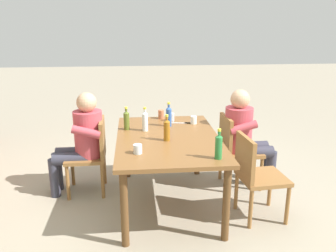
{
  "coord_description": "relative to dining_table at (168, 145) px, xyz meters",
  "views": [
    {
      "loc": [
        -3.5,
        0.34,
        1.94
      ],
      "look_at": [
        0.0,
        0.0,
        0.88
      ],
      "focal_mm": 38.05,
      "sensor_mm": 36.0,
      "label": 1
    }
  ],
  "objects": [
    {
      "name": "cup_white",
      "position": [
        0.46,
        -0.35,
        0.13
      ],
      "size": [
        0.07,
        0.07,
        0.09
      ],
      "primitive_type": "cylinder",
      "color": "white",
      "rests_on": "dining_table"
    },
    {
      "name": "person_in_white_shirt",
      "position": [
        0.37,
        0.94,
        -0.02
      ],
      "size": [
        0.47,
        0.62,
        1.18
      ],
      "color": "#B7424C",
      "rests_on": "ground_plane"
    },
    {
      "name": "cup_glass",
      "position": [
        -0.44,
        0.32,
        0.13
      ],
      "size": [
        0.08,
        0.08,
        0.09
      ],
      "primitive_type": "cylinder",
      "color": "silver",
      "rests_on": "dining_table"
    },
    {
      "name": "ground_plane",
      "position": [
        0.0,
        0.0,
        -0.68
      ],
      "size": [
        24.0,
        24.0,
        0.0
      ],
      "primitive_type": "plane",
      "color": "gray"
    },
    {
      "name": "bottle_blue",
      "position": [
        0.39,
        -0.05,
        0.21
      ],
      "size": [
        0.06,
        0.06,
        0.28
      ],
      "color": "#2D56A3",
      "rests_on": "dining_table"
    },
    {
      "name": "bottle_olive",
      "position": [
        0.31,
        0.43,
        0.2
      ],
      "size": [
        0.06,
        0.06,
        0.26
      ],
      "color": "#566623",
      "rests_on": "dining_table"
    },
    {
      "name": "bottle_amber",
      "position": [
        -0.11,
        0.02,
        0.2
      ],
      "size": [
        0.06,
        0.06,
        0.27
      ],
      "color": "#996019",
      "rests_on": "dining_table"
    },
    {
      "name": "chair_near_right",
      "position": [
        0.36,
        -0.83,
        -0.19
      ],
      "size": [
        0.46,
        0.46,
        0.87
      ],
      "color": "olive",
      "rests_on": "ground_plane"
    },
    {
      "name": "chair_near_left",
      "position": [
        -0.37,
        -0.83,
        -0.19
      ],
      "size": [
        0.48,
        0.48,
        0.87
      ],
      "color": "olive",
      "rests_on": "ground_plane"
    },
    {
      "name": "table_knife",
      "position": [
        0.49,
        -0.23,
        0.09
      ],
      "size": [
        0.05,
        0.24,
        0.01
      ],
      "color": "silver",
      "rests_on": "dining_table"
    },
    {
      "name": "bottle_clear",
      "position": [
        0.24,
        0.23,
        0.2
      ],
      "size": [
        0.06,
        0.06,
        0.27
      ],
      "color": "white",
      "rests_on": "dining_table"
    },
    {
      "name": "cup_terracotta",
      "position": [
        0.72,
        0.02,
        0.14
      ],
      "size": [
        0.07,
        0.07,
        0.11
      ],
      "primitive_type": "cylinder",
      "color": "#BC6B47",
      "rests_on": "dining_table"
    },
    {
      "name": "chair_far_right",
      "position": [
        0.37,
        0.83,
        -0.19
      ],
      "size": [
        0.45,
        0.45,
        0.87
      ],
      "color": "olive",
      "rests_on": "ground_plane"
    },
    {
      "name": "cup_steel",
      "position": [
        0.61,
        -0.1,
        0.13
      ],
      "size": [
        0.08,
        0.08,
        0.1
      ],
      "primitive_type": "cylinder",
      "color": "#B2B7BC",
      "rests_on": "dining_table"
    },
    {
      "name": "person_in_plaid_shirt",
      "position": [
        0.37,
        -0.94,
        -0.02
      ],
      "size": [
        0.47,
        0.62,
        1.18
      ],
      "color": "#B7424C",
      "rests_on": "ground_plane"
    },
    {
      "name": "dining_table",
      "position": [
        0.0,
        0.0,
        0.0
      ],
      "size": [
        1.63,
        1.06,
        0.76
      ],
      "color": "brown",
      "rests_on": "ground_plane"
    },
    {
      "name": "bottle_green",
      "position": [
        -0.64,
        -0.38,
        0.2
      ],
      "size": [
        0.06,
        0.06,
        0.28
      ],
      "color": "#287A38",
      "rests_on": "dining_table"
    },
    {
      "name": "backpack_by_near_side",
      "position": [
        1.42,
        -0.2,
        -0.46
      ],
      "size": [
        0.31,
        0.21,
        0.45
      ],
      "color": "#47663D",
      "rests_on": "ground_plane"
    }
  ]
}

